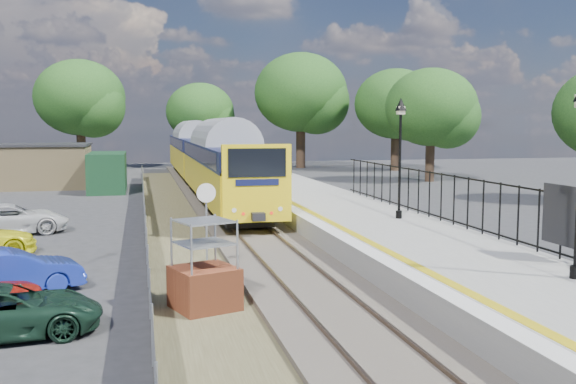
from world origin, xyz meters
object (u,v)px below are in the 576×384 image
object	(u,v)px
train	(204,156)
car_white	(10,219)
speed_sign	(206,214)
car_blue	(10,272)
victorian_lamp_north	(400,130)
brick_plinth	(204,267)
car_green	(4,312)

from	to	relation	value
train	car_white	xyz separation A→B (m)	(-9.58, -16.61, -1.71)
speed_sign	car_blue	bearing A→B (deg)	-176.48
victorian_lamp_north	car_white	bearing A→B (deg)	161.05
car_blue	car_white	distance (m)	10.23
speed_sign	car_white	world-z (taller)	speed_sign
brick_plinth	victorian_lamp_north	bearing A→B (deg)	42.86
victorian_lamp_north	car_white	distance (m)	16.16
brick_plinth	train	bearing A→B (deg)	84.35
car_white	speed_sign	bearing A→B (deg)	-155.53
car_white	train	bearing A→B (deg)	-42.67
brick_plinth	car_white	world-z (taller)	brick_plinth
car_green	victorian_lamp_north	bearing A→B (deg)	-63.38
train	brick_plinth	distance (m)	29.50
car_blue	car_white	world-z (taller)	car_white
car_green	brick_plinth	bearing A→B (deg)	-84.91
speed_sign	car_green	size ratio (longest dim) A/B	0.70
car_blue	speed_sign	bearing A→B (deg)	-101.76
victorian_lamp_north	car_blue	world-z (taller)	victorian_lamp_north
speed_sign	car_green	world-z (taller)	speed_sign
victorian_lamp_north	car_white	size ratio (longest dim) A/B	1.01
victorian_lamp_north	train	size ratio (longest dim) A/B	0.11
train	car_blue	size ratio (longest dim) A/B	11.11
train	car_green	size ratio (longest dim) A/B	10.19
car_white	car_green	bearing A→B (deg)	177.11
train	car_blue	xyz separation A→B (m)	(-7.76, -26.67, -1.74)
train	car_green	distance (m)	31.23
speed_sign	car_white	xyz separation A→B (m)	(-7.08, 9.35, -1.27)
train	car_white	world-z (taller)	train
train	car_white	bearing A→B (deg)	-119.99
speed_sign	brick_plinth	bearing A→B (deg)	-100.99
car_green	speed_sign	bearing A→B (deg)	-55.08
victorian_lamp_north	train	world-z (taller)	victorian_lamp_north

